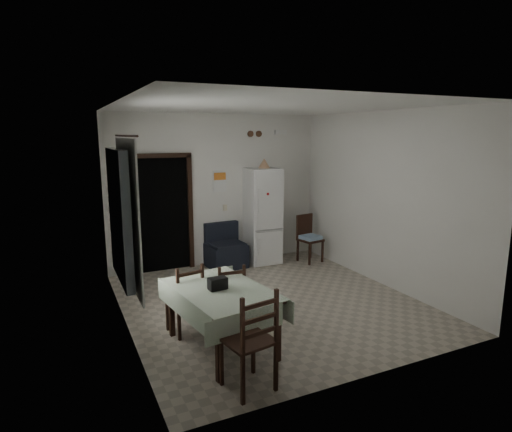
{
  "coord_description": "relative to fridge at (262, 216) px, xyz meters",
  "views": [
    {
      "loc": [
        -2.82,
        -5.47,
        2.53
      ],
      "look_at": [
        0.0,
        0.5,
        1.25
      ],
      "focal_mm": 30.0,
      "sensor_mm": 36.0,
      "label": 1
    }
  ],
  "objects": [
    {
      "name": "ground",
      "position": [
        -0.81,
        -1.93,
        -0.93
      ],
      "size": [
        4.5,
        4.5,
        0.0
      ],
      "primitive_type": "plane",
      "color": "#A49886",
      "rests_on": "ground"
    },
    {
      "name": "ceiling",
      "position": [
        -0.81,
        -1.93,
        1.97
      ],
      "size": [
        4.2,
        4.5,
        0.02
      ],
      "primitive_type": null,
      "color": "white",
      "rests_on": "ground"
    },
    {
      "name": "wall_back",
      "position": [
        -0.81,
        0.32,
        0.52
      ],
      "size": [
        4.2,
        0.02,
        2.9
      ],
      "primitive_type": null,
      "color": "silver",
      "rests_on": "ground"
    },
    {
      "name": "wall_front",
      "position": [
        -0.81,
        -4.18,
        0.52
      ],
      "size": [
        4.2,
        0.02,
        2.9
      ],
      "primitive_type": null,
      "color": "silver",
      "rests_on": "ground"
    },
    {
      "name": "wall_left",
      "position": [
        -2.91,
        -1.93,
        0.52
      ],
      "size": [
        0.02,
        4.5,
        2.9
      ],
      "primitive_type": null,
      "color": "silver",
      "rests_on": "ground"
    },
    {
      "name": "wall_right",
      "position": [
        1.29,
        -1.93,
        0.52
      ],
      "size": [
        0.02,
        4.5,
        2.9
      ],
      "primitive_type": null,
      "color": "silver",
      "rests_on": "ground"
    },
    {
      "name": "doorway",
      "position": [
        -1.86,
        0.52,
        0.13
      ],
      "size": [
        1.06,
        0.52,
        2.22
      ],
      "color": "black",
      "rests_on": "ground"
    },
    {
      "name": "window_recess",
      "position": [
        -2.96,
        -2.13,
        0.62
      ],
      "size": [
        0.1,
        1.2,
        1.6
      ],
      "primitive_type": "cube",
      "color": "silver",
      "rests_on": "ground"
    },
    {
      "name": "curtain",
      "position": [
        -2.85,
        -2.13,
        0.62
      ],
      "size": [
        0.02,
        1.45,
        1.85
      ],
      "primitive_type": "cube",
      "color": "beige",
      "rests_on": "ground"
    },
    {
      "name": "curtain_rod",
      "position": [
        -2.84,
        -2.13,
        1.57
      ],
      "size": [
        0.02,
        1.6,
        0.02
      ],
      "primitive_type": "cylinder",
      "rotation": [
        1.57,
        0.0,
        0.0
      ],
      "color": "black",
      "rests_on": "ground"
    },
    {
      "name": "calendar",
      "position": [
        -0.76,
        0.31,
        0.69
      ],
      "size": [
        0.28,
        0.02,
        0.4
      ],
      "primitive_type": "cube",
      "color": "white",
      "rests_on": "ground"
    },
    {
      "name": "calendar_image",
      "position": [
        -0.76,
        0.3,
        0.79
      ],
      "size": [
        0.24,
        0.01,
        0.14
      ],
      "primitive_type": "cube",
      "color": "orange",
      "rests_on": "ground"
    },
    {
      "name": "light_switch",
      "position": [
        -0.66,
        0.31,
        0.17
      ],
      "size": [
        0.08,
        0.02,
        0.12
      ],
      "primitive_type": "cube",
      "color": "beige",
      "rests_on": "ground"
    },
    {
      "name": "vent_left",
      "position": [
        -0.11,
        0.3,
        1.59
      ],
      "size": [
        0.12,
        0.03,
        0.12
      ],
      "primitive_type": "cylinder",
      "rotation": [
        1.57,
        0.0,
        0.0
      ],
      "color": "#513220",
      "rests_on": "ground"
    },
    {
      "name": "vent_right",
      "position": [
        0.07,
        0.3,
        1.59
      ],
      "size": [
        0.12,
        0.03,
        0.12
      ],
      "primitive_type": "cylinder",
      "rotation": [
        1.57,
        0.0,
        0.0
      ],
      "color": "#513220",
      "rests_on": "ground"
    },
    {
      "name": "emergency_light",
      "position": [
        0.54,
        0.28,
        1.62
      ],
      "size": [
        0.25,
        0.07,
        0.09
      ],
      "primitive_type": "cube",
      "color": "white",
      "rests_on": "ground"
    },
    {
      "name": "fridge",
      "position": [
        0.0,
        0.0,
        0.0
      ],
      "size": [
        0.64,
        0.64,
        1.87
      ],
      "primitive_type": null,
      "rotation": [
        0.0,
        0.0,
        -0.05
      ],
      "color": "white",
      "rests_on": "ground"
    },
    {
      "name": "tan_cone",
      "position": [
        0.05,
        0.03,
        1.03
      ],
      "size": [
        0.23,
        0.23,
        0.19
      ],
      "primitive_type": "cone",
      "rotation": [
        0.0,
        0.0,
        0.0
      ],
      "color": "tan",
      "rests_on": "fridge"
    },
    {
      "name": "navy_seat",
      "position": [
        -0.77,
        0.0,
        -0.52
      ],
      "size": [
        0.74,
        0.72,
        0.83
      ],
      "primitive_type": null,
      "rotation": [
        0.0,
        0.0,
        0.08
      ],
      "color": "black",
      "rests_on": "ground"
    },
    {
      "name": "corner_chair",
      "position": [
        0.87,
        -0.39,
        -0.47
      ],
      "size": [
        0.47,
        0.47,
        0.94
      ],
      "primitive_type": null,
      "rotation": [
        0.0,
        0.0,
        0.18
      ],
      "color": "black",
      "rests_on": "ground"
    },
    {
      "name": "dining_table",
      "position": [
        -1.98,
        -2.93,
        -0.56
      ],
      "size": [
        1.14,
        1.56,
        0.75
      ],
      "primitive_type": null,
      "rotation": [
        0.0,
        0.0,
        0.15
      ],
      "color": "#B0C2A6",
      "rests_on": "ground"
    },
    {
      "name": "black_bag",
      "position": [
        -2.02,
        -2.94,
        -0.12
      ],
      "size": [
        0.22,
        0.14,
        0.14
      ],
      "primitive_type": "cube",
      "rotation": [
        0.0,
        0.0,
        0.08
      ],
      "color": "black",
      "rests_on": "dining_table"
    },
    {
      "name": "dining_chair_far_left",
      "position": [
        -2.25,
        -2.34,
        -0.47
      ],
      "size": [
        0.47,
        0.47,
        0.93
      ],
      "primitive_type": null,
      "rotation": [
        0.0,
        0.0,
        3.33
      ],
      "color": "black",
      "rests_on": "ground"
    },
    {
      "name": "dining_chair_far_right",
      "position": [
        -1.68,
        -2.42,
        -0.49
      ],
      "size": [
        0.42,
        0.42,
        0.88
      ],
      "primitive_type": null,
      "rotation": [
        0.0,
        0.0,
        3.02
      ],
      "color": "black",
      "rests_on": "ground"
    },
    {
      "name": "dining_chair_near_head",
      "position": [
        -2.03,
        -3.83,
        -0.4
      ],
      "size": [
        0.53,
        0.53,
        1.07
      ],
      "primitive_type": null,
      "rotation": [
        0.0,
        0.0,
        3.32
      ],
      "color": "black",
      "rests_on": "ground"
    }
  ]
}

